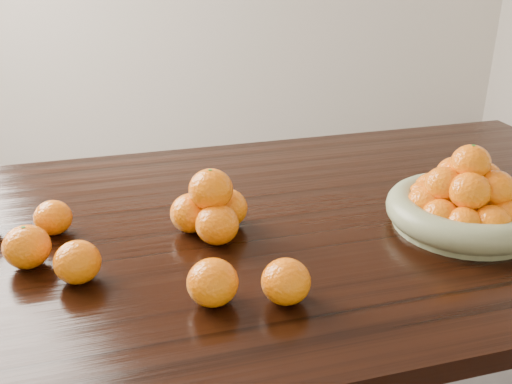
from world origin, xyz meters
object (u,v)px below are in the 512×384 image
object	(u,v)px
dining_table	(246,259)
fruit_bowl	(466,204)
orange_pyramid	(212,208)
loose_orange_0	(27,247)

from	to	relation	value
dining_table	fruit_bowl	size ratio (longest dim) A/B	6.20
dining_table	orange_pyramid	xyz separation A→B (m)	(-0.08, -0.02, 0.15)
dining_table	orange_pyramid	world-z (taller)	orange_pyramid
fruit_bowl	orange_pyramid	distance (m)	0.53
orange_pyramid	loose_orange_0	size ratio (longest dim) A/B	1.88
orange_pyramid	loose_orange_0	distance (m)	0.36
dining_table	loose_orange_0	bearing A→B (deg)	-172.28
orange_pyramid	loose_orange_0	xyz separation A→B (m)	(-0.35, -0.04, -0.02)
dining_table	fruit_bowl	bearing A→B (deg)	-16.98
fruit_bowl	orange_pyramid	size ratio (longest dim) A/B	1.97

